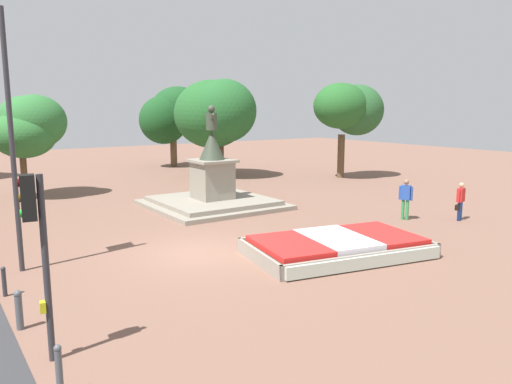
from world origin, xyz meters
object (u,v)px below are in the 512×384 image
object	(u,v)px
flower_planter	(338,247)
pedestrian_near_planter	(406,197)
banner_pole	(11,136)
kerb_bollard_mid_a	(19,309)
pedestrian_with_handbag	(460,199)
traffic_light_near_crossing	(37,235)
kerb_bollard_mid_b	(4,281)
kerb_bollard_south	(59,370)
statue_monument	(213,189)

from	to	relation	value
flower_planter	pedestrian_near_planter	size ratio (longest dim) A/B	3.56
banner_pole	kerb_bollard_mid_a	xyz separation A→B (m)	(-0.72, -4.13, -3.36)
pedestrian_with_handbag	kerb_bollard_mid_a	bearing A→B (deg)	-176.80
banner_pole	pedestrian_near_planter	world-z (taller)	banner_pole
traffic_light_near_crossing	kerb_bollard_mid_b	size ratio (longest dim) A/B	4.56
pedestrian_near_planter	kerb_bollard_south	bearing A→B (deg)	-160.19
flower_planter	kerb_bollard_mid_a	size ratio (longest dim) A/B	6.97
kerb_bollard_south	kerb_bollard_mid_a	xyz separation A→B (m)	(-0.09, 3.08, -0.02)
flower_planter	kerb_bollard_south	bearing A→B (deg)	-160.44
flower_planter	banner_pole	xyz separation A→B (m)	(-8.46, 3.98, 3.54)
flower_planter	banner_pole	distance (m)	10.00
pedestrian_with_handbag	kerb_bollard_mid_a	distance (m)	16.73
flower_planter	banner_pole	bearing A→B (deg)	154.82
kerb_bollard_mid_b	traffic_light_near_crossing	bearing A→B (deg)	-88.04
flower_planter	pedestrian_with_handbag	xyz separation A→B (m)	(7.52, 0.78, 0.60)
banner_pole	kerb_bollard_mid_b	xyz separation A→B (m)	(-0.70, -1.90, -3.42)
banner_pole	pedestrian_with_handbag	xyz separation A→B (m)	(15.98, -3.20, -2.94)
kerb_bollard_mid_a	kerb_bollard_mid_b	xyz separation A→B (m)	(0.02, 2.23, -0.06)
flower_planter	pedestrian_with_handbag	bearing A→B (deg)	5.92
banner_pole	kerb_bollard_mid_a	bearing A→B (deg)	-99.85
statue_monument	traffic_light_near_crossing	distance (m)	14.54
flower_planter	kerb_bollard_mid_a	distance (m)	9.18
flower_planter	statue_monument	size ratio (longest dim) A/B	1.07
statue_monument	pedestrian_near_planter	bearing A→B (deg)	-52.66
traffic_light_near_crossing	banner_pole	distance (m)	6.05
traffic_light_near_crossing	kerb_bollard_mid_b	bearing A→B (deg)	91.96
statue_monument	pedestrian_near_planter	distance (m)	8.60
banner_pole	pedestrian_near_planter	size ratio (longest dim) A/B	4.27
flower_planter	traffic_light_near_crossing	size ratio (longest dim) A/B	1.74
traffic_light_near_crossing	kerb_bollard_mid_b	xyz separation A→B (m)	(-0.13, 3.95, -1.99)
flower_planter	banner_pole	world-z (taller)	banner_pole
statue_monument	banner_pole	world-z (taller)	banner_pole
pedestrian_near_planter	kerb_bollard_south	world-z (taller)	pedestrian_near_planter
traffic_light_near_crossing	kerb_bollard_mid_a	world-z (taller)	traffic_light_near_crossing
flower_planter	pedestrian_near_planter	bearing A→B (deg)	20.20
banner_pole	kerb_bollard_south	bearing A→B (deg)	-94.96
flower_planter	kerb_bollard_south	size ratio (longest dim) A/B	6.59
kerb_bollard_south	kerb_bollard_mid_b	xyz separation A→B (m)	(-0.07, 5.31, -0.08)
pedestrian_with_handbag	kerb_bollard_mid_a	xyz separation A→B (m)	(-16.70, -0.93, -0.42)
pedestrian_near_planter	kerb_bollard_mid_b	world-z (taller)	pedestrian_near_planter
traffic_light_near_crossing	pedestrian_with_handbag	world-z (taller)	traffic_light_near_crossing
statue_monument	kerb_bollard_south	xyz separation A→B (m)	(-9.64, -12.19, -0.35)
flower_planter	kerb_bollard_mid_a	xyz separation A→B (m)	(-9.18, -0.15, 0.18)
banner_pole	kerb_bollard_mid_b	bearing A→B (deg)	-110.11
kerb_bollard_mid_a	pedestrian_with_handbag	bearing A→B (deg)	3.20
kerb_bollard_mid_a	kerb_bollard_mid_b	distance (m)	2.23
flower_planter	pedestrian_with_handbag	distance (m)	7.58
banner_pole	kerb_bollard_south	distance (m)	7.97
statue_monument	kerb_bollard_mid_b	distance (m)	11.91
kerb_bollard_mid_b	pedestrian_with_handbag	bearing A→B (deg)	-4.45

